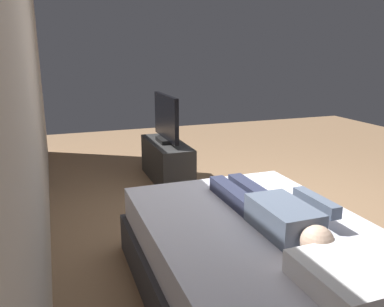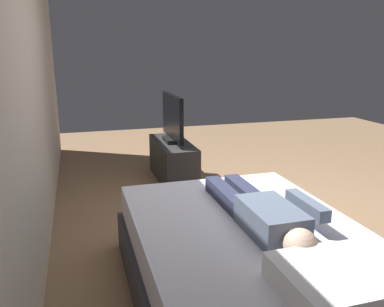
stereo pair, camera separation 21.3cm
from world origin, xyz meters
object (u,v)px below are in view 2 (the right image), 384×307
pillow (320,284)px  tv_stand (173,161)px  person (263,213)px  bed (250,268)px  tv (172,119)px  remote (306,207)px

pillow → tv_stand: pillow is taller
pillow → tv_stand: (3.35, -0.13, -0.35)m
pillow → person: (0.75, -0.09, 0.02)m
pillow → person: size_ratio=0.38×
bed → tv_stand: 2.63m
bed → tv: tv is taller
bed → tv: size_ratio=2.37×
bed → tv_stand: bed is taller
bed → remote: bearing=-70.1°
tv_stand → tv: 0.53m
pillow → tv: size_ratio=0.55×
pillow → remote: 1.03m
person → remote: person is taller
tv_stand → remote: bearing=-171.6°
person → tv_stand: size_ratio=1.15×
remote → tv: size_ratio=0.17×
pillow → tv_stand: size_ratio=0.44×
tv_stand → tv: size_ratio=1.25×
person → remote: (0.15, -0.40, -0.07)m
tv → remote: bearing=-171.6°
remote → tv_stand: bearing=8.4°
person → remote: 0.44m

